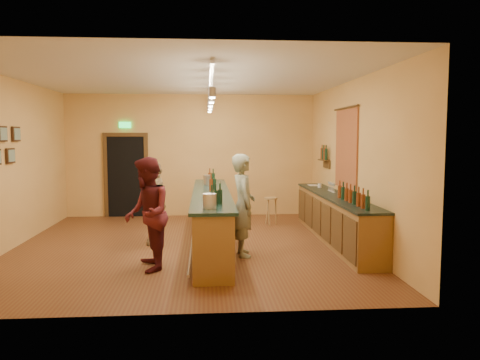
{
  "coord_description": "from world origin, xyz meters",
  "views": [
    {
      "loc": [
        0.37,
        -8.92,
        2.11
      ],
      "look_at": [
        1.05,
        0.2,
        1.25
      ],
      "focal_mm": 35.0,
      "sensor_mm": 36.0,
      "label": 1
    }
  ],
  "objects": [
    {
      "name": "floor",
      "position": [
        0.0,
        0.0,
        0.0
      ],
      "size": [
        7.0,
        7.0,
        0.0
      ],
      "primitive_type": "plane",
      "color": "brown",
      "rests_on": "ground"
    },
    {
      "name": "wall_back",
      "position": [
        0.0,
        3.5,
        1.6
      ],
      "size": [
        6.5,
        0.02,
        3.2
      ],
      "primitive_type": "cube",
      "color": "tan",
      "rests_on": "floor"
    },
    {
      "name": "tasting_bar",
      "position": [
        0.48,
        -0.0,
        0.61
      ],
      "size": [
        0.73,
        5.1,
        1.38
      ],
      "color": "brown",
      "rests_on": "floor"
    },
    {
      "name": "wall_left",
      "position": [
        -3.25,
        0.0,
        1.6
      ],
      "size": [
        0.02,
        7.0,
        3.2
      ],
      "primitive_type": "cube",
      "color": "tan",
      "rests_on": "floor"
    },
    {
      "name": "bar_stool",
      "position": [
        1.91,
        1.99,
        0.52
      ],
      "size": [
        0.32,
        0.32,
        0.66
      ],
      "rotation": [
        0.0,
        0.0,
        -0.4
      ],
      "color": "olive",
      "rests_on": "floor"
    },
    {
      "name": "bartender",
      "position": [
        1.03,
        -0.8,
        0.9
      ],
      "size": [
        0.49,
        0.69,
        1.8
      ],
      "primitive_type": "imported",
      "rotation": [
        0.0,
        0.0,
        1.66
      ],
      "color": "gray",
      "rests_on": "floor"
    },
    {
      "name": "pendant_track",
      "position": [
        0.48,
        -0.0,
        2.98
      ],
      "size": [
        0.11,
        4.6,
        0.5
      ],
      "color": "silver",
      "rests_on": "ceiling"
    },
    {
      "name": "back_counter",
      "position": [
        2.97,
        0.18,
        0.49
      ],
      "size": [
        0.6,
        4.55,
        1.27
      ],
      "color": "brown",
      "rests_on": "floor"
    },
    {
      "name": "bottle_shelf",
      "position": [
        3.17,
        1.9,
        1.67
      ],
      "size": [
        0.17,
        0.55,
        0.54
      ],
      "color": "#453114",
      "rests_on": "wall_right"
    },
    {
      "name": "customer_b",
      "position": [
        -0.59,
        0.21,
        0.81
      ],
      "size": [
        0.45,
        0.97,
        1.61
      ],
      "primitive_type": "imported",
      "rotation": [
        0.0,
        0.0,
        -1.51
      ],
      "color": "#997A51",
      "rests_on": "floor"
    },
    {
      "name": "ceiling",
      "position": [
        0.0,
        0.0,
        3.2
      ],
      "size": [
        6.5,
        7.0,
        0.02
      ],
      "primitive_type": "cube",
      "color": "silver",
      "rests_on": "wall_back"
    },
    {
      "name": "tapestry",
      "position": [
        3.23,
        0.4,
        1.85
      ],
      "size": [
        0.03,
        1.4,
        1.6
      ],
      "primitive_type": "cube",
      "color": "maroon",
      "rests_on": "wall_right"
    },
    {
      "name": "doorway",
      "position": [
        -1.7,
        3.47,
        1.13
      ],
      "size": [
        1.15,
        0.09,
        2.48
      ],
      "color": "black",
      "rests_on": "wall_back"
    },
    {
      "name": "customer_a",
      "position": [
        -0.54,
        -1.6,
        0.89
      ],
      "size": [
        0.82,
        0.98,
        1.79
      ],
      "primitive_type": "imported",
      "rotation": [
        0.0,
        0.0,
        -1.39
      ],
      "color": "#59191E",
      "rests_on": "floor"
    },
    {
      "name": "wall_right",
      "position": [
        3.25,
        0.0,
        1.6
      ],
      "size": [
        0.02,
        7.0,
        3.2
      ],
      "primitive_type": "cube",
      "color": "tan",
      "rests_on": "floor"
    },
    {
      "name": "wall_front",
      "position": [
        0.0,
        -3.5,
        1.6
      ],
      "size": [
        6.5,
        0.02,
        3.2
      ],
      "primitive_type": "cube",
      "color": "tan",
      "rests_on": "floor"
    }
  ]
}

